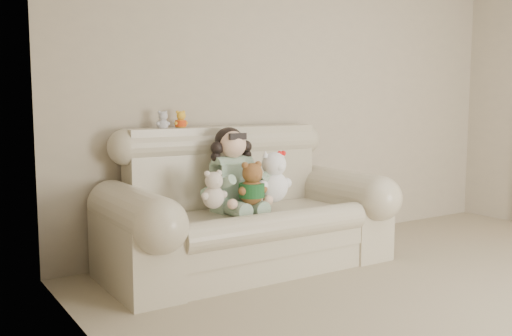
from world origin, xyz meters
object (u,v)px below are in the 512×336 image
object	(u,v)px
seated_child	(232,169)
cream_teddy	(213,186)
sofa	(249,199)
brown_teddy	(252,179)
white_cat	(273,171)

from	to	relation	value
seated_child	cream_teddy	world-z (taller)	seated_child
sofa	brown_teddy	bearing A→B (deg)	-114.20
sofa	cream_teddy	distance (m)	0.40
white_cat	cream_teddy	world-z (taller)	white_cat
sofa	white_cat	distance (m)	0.27
sofa	brown_teddy	size ratio (longest dim) A/B	5.85
white_cat	sofa	bearing A→B (deg)	152.22
seated_child	brown_teddy	xyz separation A→B (m)	(0.02, -0.23, -0.05)
sofa	cream_teddy	world-z (taller)	sofa
sofa	seated_child	size ratio (longest dim) A/B	3.36
sofa	cream_teddy	xyz separation A→B (m)	(-0.35, -0.12, 0.14)
sofa	white_cat	xyz separation A→B (m)	(0.13, -0.13, 0.20)
sofa	seated_child	bearing A→B (deg)	138.10
brown_teddy	cream_teddy	size ratio (longest dim) A/B	1.18
sofa	seated_child	world-z (taller)	seated_child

